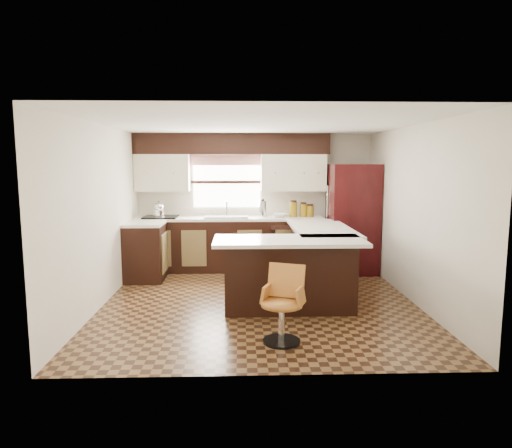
{
  "coord_description": "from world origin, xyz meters",
  "views": [
    {
      "loc": [
        -0.24,
        -6.07,
        1.9
      ],
      "look_at": [
        -0.03,
        0.45,
        1.02
      ],
      "focal_mm": 32.0,
      "sensor_mm": 36.0,
      "label": 1
    }
  ],
  "objects_px": {
    "peninsula_return": "(289,276)",
    "refrigerator": "(352,219)",
    "peninsula_long": "(317,259)",
    "bar_chair": "(282,305)"
  },
  "relations": [
    {
      "from": "refrigerator",
      "to": "peninsula_long",
      "type": "bearing_deg",
      "value": -126.0
    },
    {
      "from": "peninsula_return",
      "to": "refrigerator",
      "type": "distance_m",
      "value": 2.48
    },
    {
      "from": "peninsula_long",
      "to": "peninsula_return",
      "type": "relative_size",
      "value": 1.18
    },
    {
      "from": "peninsula_return",
      "to": "refrigerator",
      "type": "height_order",
      "value": "refrigerator"
    },
    {
      "from": "peninsula_return",
      "to": "bar_chair",
      "type": "height_order",
      "value": "peninsula_return"
    },
    {
      "from": "refrigerator",
      "to": "bar_chair",
      "type": "height_order",
      "value": "refrigerator"
    },
    {
      "from": "peninsula_return",
      "to": "refrigerator",
      "type": "bearing_deg",
      "value": 57.51
    },
    {
      "from": "peninsula_long",
      "to": "refrigerator",
      "type": "relative_size",
      "value": 1.04
    },
    {
      "from": "peninsula_return",
      "to": "bar_chair",
      "type": "distance_m",
      "value": 1.12
    },
    {
      "from": "bar_chair",
      "to": "refrigerator",
      "type": "bearing_deg",
      "value": 86.0
    }
  ]
}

